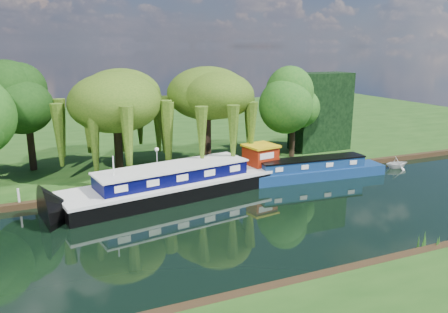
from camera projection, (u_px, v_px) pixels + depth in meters
name	position (u px, v px, depth m)	size (l,w,h in m)	color
ground	(193.00, 230.00, 27.03)	(120.00, 120.00, 0.00)	black
far_bank	(109.00, 131.00, 57.32)	(120.00, 52.00, 0.45)	#173D10
dutch_barge	(187.00, 181.00, 33.57)	(19.08, 7.34, 3.93)	black
narrowboat	(312.00, 171.00, 37.49)	(13.57, 3.23, 1.96)	navy
white_cruiser	(396.00, 168.00, 40.86)	(1.96, 2.27, 1.19)	silver
willow_left	(116.00, 103.00, 36.74)	(6.92, 6.92, 8.29)	black
willow_right	(207.00, 102.00, 38.31)	(6.59, 6.59, 8.02)	black
tree_far_mid	(26.00, 102.00, 37.25)	(5.33, 5.33, 8.72)	black
tree_far_right	(294.00, 104.00, 42.18)	(4.62, 4.62, 7.56)	black
conifer_hedge	(321.00, 112.00, 45.63)	(6.00, 3.00, 8.00)	black
lamppost	(157.00, 154.00, 36.00)	(0.36, 0.36, 2.56)	silver
mooring_posts	(152.00, 180.00, 34.10)	(19.16, 0.16, 1.00)	silver
reeds_near	(365.00, 254.00, 22.74)	(33.70, 1.50, 1.10)	#1C5416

